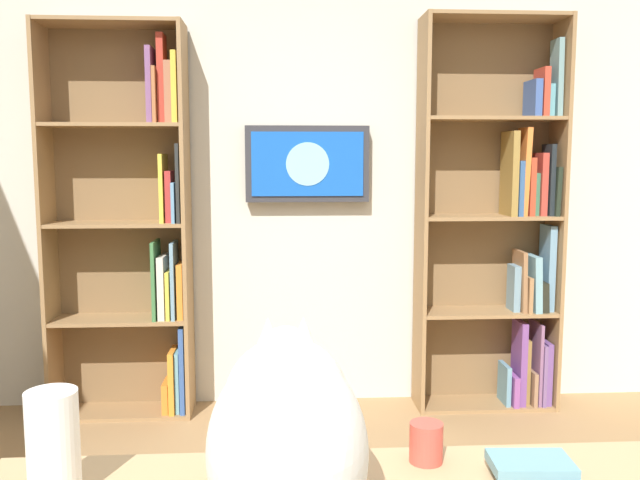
# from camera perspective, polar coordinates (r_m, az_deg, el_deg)

# --- Properties ---
(wall_back) EXTENTS (4.52, 0.06, 2.70)m
(wall_back) POSITION_cam_1_polar(r_m,az_deg,el_deg) (3.95, -1.29, 5.50)
(wall_back) COLOR beige
(wall_back) RESTS_ON ground
(bookshelf_left) EXTENTS (0.81, 0.28, 2.23)m
(bookshelf_left) POSITION_cam_1_polar(r_m,az_deg,el_deg) (4.02, 15.36, 0.71)
(bookshelf_left) COLOR #937047
(bookshelf_left) RESTS_ON ground
(bookshelf_right) EXTENTS (0.78, 0.28, 2.18)m
(bookshelf_right) POSITION_cam_1_polar(r_m,az_deg,el_deg) (3.89, -15.33, 1.10)
(bookshelf_right) COLOR #937047
(bookshelf_right) RESTS_ON ground
(wall_mounted_tv) EXTENTS (0.71, 0.07, 0.43)m
(wall_mounted_tv) POSITION_cam_1_polar(r_m,az_deg,el_deg) (3.87, -1.08, 6.46)
(wall_mounted_tv) COLOR #333338
(cat) EXTENTS (0.33, 0.69, 0.38)m
(cat) POSITION_cam_1_polar(r_m,az_deg,el_deg) (1.39, -2.83, -15.65)
(cat) COLOR white
(cat) RESTS_ON desk
(paper_towel_roll) EXTENTS (0.11, 0.11, 0.23)m
(paper_towel_roll) POSITION_cam_1_polar(r_m,az_deg,el_deg) (1.60, -21.68, -15.80)
(paper_towel_roll) COLOR white
(paper_towel_roll) RESTS_ON desk
(coffee_mug) EXTENTS (0.08, 0.08, 0.10)m
(coffee_mug) POSITION_cam_1_polar(r_m,az_deg,el_deg) (1.69, 8.99, -16.60)
(coffee_mug) COLOR #D84C3F
(coffee_mug) RESTS_ON desk
(desk_book_stack) EXTENTS (0.19, 0.14, 0.05)m
(desk_book_stack) POSITION_cam_1_polar(r_m,az_deg,el_deg) (1.68, 17.62, -17.97)
(desk_book_stack) COLOR #2D4C93
(desk_book_stack) RESTS_ON desk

